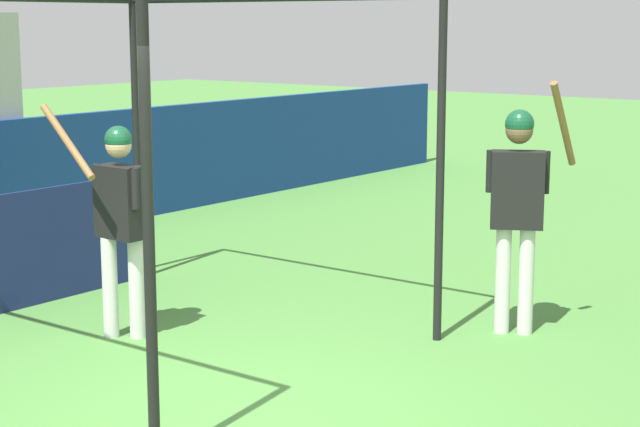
# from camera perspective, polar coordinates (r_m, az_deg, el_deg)

# --- Properties ---
(ground_plane) EXTENTS (60.00, 60.00, 0.00)m
(ground_plane) POSITION_cam_1_polar(r_m,az_deg,el_deg) (7.35, -4.57, -10.83)
(ground_plane) COLOR #477F38
(batting_cage) EXTENTS (3.31, 3.67, 2.87)m
(batting_cage) POSITION_cam_1_polar(r_m,az_deg,el_deg) (9.46, -13.80, 1.57)
(batting_cage) COLOR black
(batting_cage) RESTS_ON ground
(player_batter) EXTENTS (0.54, 0.91, 1.96)m
(player_batter) POSITION_cam_1_polar(r_m,az_deg,el_deg) (9.00, -10.67, 0.15)
(player_batter) COLOR silver
(player_batter) RESTS_ON ground
(player_waiting) EXTENTS (0.64, 0.63, 2.17)m
(player_waiting) POSITION_cam_1_polar(r_m,az_deg,el_deg) (9.10, 10.53, 0.85)
(player_waiting) COLOR silver
(player_waiting) RESTS_ON ground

